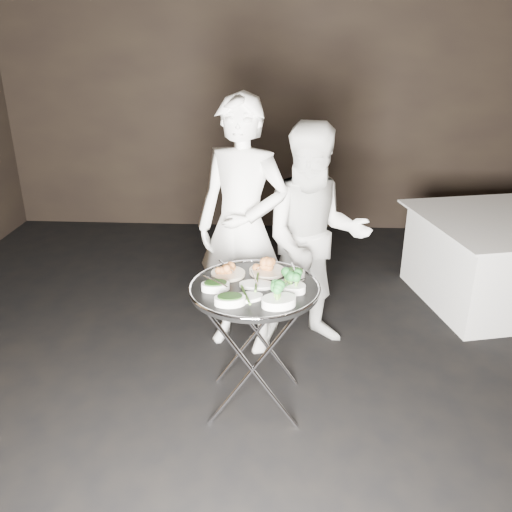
# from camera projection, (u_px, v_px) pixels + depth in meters

# --- Properties ---
(floor) EXTENTS (6.00, 7.00, 0.05)m
(floor) POSITION_uv_depth(u_px,v_px,m) (251.00, 425.00, 3.28)
(floor) COLOR black
(floor) RESTS_ON ground
(wall_back) EXTENTS (6.00, 0.05, 3.00)m
(wall_back) POSITION_uv_depth(u_px,v_px,m) (272.00, 96.00, 5.92)
(wall_back) COLOR black
(wall_back) RESTS_ON floor
(tray_stand) EXTENTS (0.55, 0.46, 0.80)m
(tray_stand) POSITION_uv_depth(u_px,v_px,m) (255.00, 342.00, 3.26)
(tray_stand) COLOR silver
(tray_stand) RESTS_ON floor
(serving_tray) EXTENTS (0.76, 0.76, 0.04)m
(serving_tray) POSITION_uv_depth(u_px,v_px,m) (254.00, 288.00, 3.12)
(serving_tray) COLOR black
(serving_tray) RESTS_ON tray_stand
(potato_plate_a) EXTENTS (0.21, 0.21, 0.08)m
(potato_plate_a) POSITION_uv_depth(u_px,v_px,m) (228.00, 270.00, 3.25)
(potato_plate_a) COLOR beige
(potato_plate_a) RESTS_ON serving_tray
(potato_plate_b) EXTENTS (0.22, 0.22, 0.08)m
(potato_plate_b) POSITION_uv_depth(u_px,v_px,m) (267.00, 267.00, 3.28)
(potato_plate_b) COLOR beige
(potato_plate_b) RESTS_ON serving_tray
(greens_bowl) EXTENTS (0.12, 0.12, 0.07)m
(greens_bowl) POSITION_uv_depth(u_px,v_px,m) (295.00, 273.00, 3.21)
(greens_bowl) COLOR silver
(greens_bowl) RESTS_ON serving_tray
(asparagus_plate_a) EXTENTS (0.20, 0.11, 0.04)m
(asparagus_plate_a) POSITION_uv_depth(u_px,v_px,m) (257.00, 284.00, 3.11)
(asparagus_plate_a) COLOR silver
(asparagus_plate_a) RESTS_ON serving_tray
(asparagus_plate_b) EXTENTS (0.21, 0.16, 0.04)m
(asparagus_plate_b) POSITION_uv_depth(u_px,v_px,m) (246.00, 296.00, 2.97)
(asparagus_plate_b) COLOR silver
(asparagus_plate_b) RESTS_ON serving_tray
(spinach_bowl_a) EXTENTS (0.18, 0.14, 0.07)m
(spinach_bowl_a) POSITION_uv_depth(u_px,v_px,m) (215.00, 285.00, 3.07)
(spinach_bowl_a) COLOR silver
(spinach_bowl_a) RESTS_ON serving_tray
(spinach_bowl_b) EXTENTS (0.18, 0.13, 0.07)m
(spinach_bowl_b) POSITION_uv_depth(u_px,v_px,m) (230.00, 299.00, 2.91)
(spinach_bowl_b) COLOR silver
(spinach_bowl_b) RESTS_ON serving_tray
(broccoli_bowl_a) EXTENTS (0.20, 0.17, 0.07)m
(broccoli_bowl_a) POSITION_uv_depth(u_px,v_px,m) (291.00, 286.00, 3.05)
(broccoli_bowl_a) COLOR silver
(broccoli_bowl_a) RESTS_ON serving_tray
(broccoli_bowl_b) EXTENTS (0.23, 0.19, 0.08)m
(broccoli_bowl_b) POSITION_uv_depth(u_px,v_px,m) (279.00, 300.00, 2.89)
(broccoli_bowl_b) COLOR silver
(broccoli_bowl_b) RESTS_ON serving_tray
(serving_utensils) EXTENTS (0.59, 0.43, 0.01)m
(serving_utensils) POSITION_uv_depth(u_px,v_px,m) (258.00, 273.00, 3.16)
(serving_utensils) COLOR silver
(serving_utensils) RESTS_ON serving_tray
(waiter_left) EXTENTS (0.77, 0.63, 1.82)m
(waiter_left) POSITION_uv_depth(u_px,v_px,m) (242.00, 228.00, 3.75)
(waiter_left) COLOR white
(waiter_left) RESTS_ON floor
(waiter_right) EXTENTS (0.87, 0.71, 1.64)m
(waiter_right) POSITION_uv_depth(u_px,v_px,m) (314.00, 239.00, 3.81)
(waiter_right) COLOR white
(waiter_right) RESTS_ON floor
(dining_table) EXTENTS (1.31, 1.31, 0.75)m
(dining_table) POSITION_uv_depth(u_px,v_px,m) (498.00, 260.00, 4.58)
(dining_table) COLOR white
(dining_table) RESTS_ON floor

